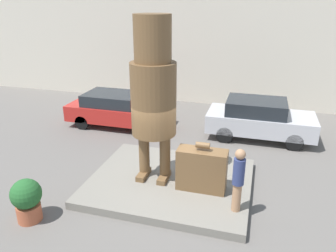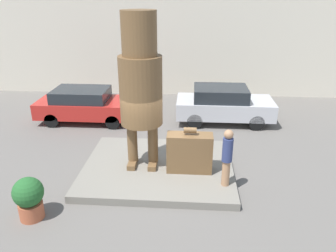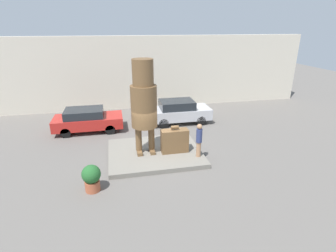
% 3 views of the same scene
% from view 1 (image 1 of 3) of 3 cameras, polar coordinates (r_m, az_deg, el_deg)
% --- Properties ---
extents(ground_plane, '(60.00, 60.00, 0.00)m').
position_cam_1_polar(ground_plane, '(10.10, 0.38, -10.28)').
color(ground_plane, '#605B56').
extents(pedestal, '(4.74, 3.91, 0.23)m').
position_cam_1_polar(pedestal, '(10.04, 0.39, -9.72)').
color(pedestal, slate).
rests_on(pedestal, ground_plane).
extents(building_backdrop, '(28.00, 0.60, 5.61)m').
position_cam_1_polar(building_backdrop, '(17.37, 8.52, 12.96)').
color(building_backdrop, beige).
rests_on(building_backdrop, ground_plane).
extents(statue_figure, '(1.27, 1.27, 4.71)m').
position_cam_1_polar(statue_figure, '(9.04, -2.55, 6.51)').
color(statue_figure, brown).
rests_on(statue_figure, pedestal).
extents(giant_suitcase, '(1.38, 0.55, 1.44)m').
position_cam_1_polar(giant_suitcase, '(9.25, 5.90, -7.55)').
color(giant_suitcase, brown).
rests_on(giant_suitcase, pedestal).
extents(tourist, '(0.29, 0.29, 1.72)m').
position_cam_1_polar(tourist, '(8.34, 12.14, -8.83)').
color(tourist, '#A87A56').
rests_on(tourist, pedestal).
extents(parked_car_red, '(4.24, 1.84, 1.47)m').
position_cam_1_polar(parked_car_red, '(14.50, -8.97, 2.99)').
color(parked_car_red, '#B2231E').
rests_on(parked_car_red, ground_plane).
extents(parked_car_silver, '(4.14, 1.83, 1.59)m').
position_cam_1_polar(parked_car_silver, '(13.49, 15.58, 1.27)').
color(parked_car_silver, '#B7B7BC').
rests_on(parked_car_silver, ground_plane).
extents(planter_pot, '(0.76, 0.76, 1.15)m').
position_cam_1_polar(planter_pot, '(9.09, -23.36, -11.58)').
color(planter_pot, '#AD5638').
rests_on(planter_pot, ground_plane).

